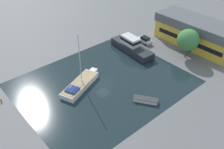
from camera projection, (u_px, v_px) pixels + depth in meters
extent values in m
plane|color=slate|center=(103.00, 83.00, 51.05)|extent=(440.00, 440.00, 0.00)
cube|color=#19282D|center=(103.00, 83.00, 51.05)|extent=(27.16, 32.95, 0.01)
cube|color=gold|center=(197.00, 37.00, 62.71)|extent=(21.20, 7.79, 4.46)
cube|color=#565B60|center=(199.00, 25.00, 60.77)|extent=(21.84, 8.02, 2.20)
cube|color=black|center=(187.00, 45.00, 61.05)|extent=(2.40, 0.08, 3.13)
cube|color=black|center=(188.00, 41.00, 60.53)|extent=(17.95, 0.22, 1.12)
cylinder|color=brown|center=(186.00, 52.00, 58.62)|extent=(0.27, 0.27, 2.59)
sphere|color=#428447|center=(188.00, 40.00, 56.76)|extent=(5.06, 5.06, 5.06)
cube|color=silver|center=(145.00, 40.00, 64.67)|extent=(4.20, 2.00, 0.80)
cube|color=black|center=(145.00, 38.00, 64.15)|extent=(2.22, 1.67, 0.61)
cube|color=black|center=(142.00, 37.00, 64.86)|extent=(0.12, 1.41, 0.49)
cylinder|color=black|center=(139.00, 41.00, 65.33)|extent=(0.61, 0.24, 0.60)
cylinder|color=black|center=(143.00, 39.00, 66.10)|extent=(0.61, 0.24, 0.60)
cylinder|color=black|center=(146.00, 44.00, 63.69)|extent=(0.61, 0.24, 0.60)
cylinder|color=black|center=(150.00, 43.00, 64.46)|extent=(0.61, 0.24, 0.60)
cube|color=white|center=(80.00, 85.00, 49.70)|extent=(6.45, 9.97, 1.03)
cube|color=white|center=(94.00, 71.00, 53.57)|extent=(1.75, 1.64, 1.03)
cube|color=tan|center=(80.00, 83.00, 49.37)|extent=(6.19, 9.57, 0.08)
cylinder|color=silver|center=(80.00, 59.00, 46.86)|extent=(0.16, 0.16, 10.30)
cylinder|color=silver|center=(75.00, 82.00, 47.68)|extent=(1.72, 4.01, 0.12)
cube|color=navy|center=(72.00, 89.00, 47.37)|extent=(2.80, 2.75, 0.30)
cube|color=#23282D|center=(132.00, 48.00, 60.97)|extent=(12.51, 4.38, 1.70)
cube|color=black|center=(132.00, 51.00, 61.38)|extent=(12.63, 4.46, 0.18)
cube|color=silver|center=(130.00, 41.00, 60.28)|extent=(4.84, 2.85, 2.05)
cube|color=black|center=(131.00, 40.00, 60.16)|extent=(4.94, 2.93, 0.66)
cube|color=silver|center=(146.00, 100.00, 46.31)|extent=(4.39, 3.54, 0.64)
cube|color=#333338|center=(146.00, 99.00, 46.10)|extent=(4.58, 3.70, 0.08)
cylinder|color=olive|center=(1.00, 101.00, 46.29)|extent=(0.30, 0.30, 0.49)
sphere|color=olive|center=(1.00, 99.00, 46.10)|extent=(0.33, 0.33, 0.33)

